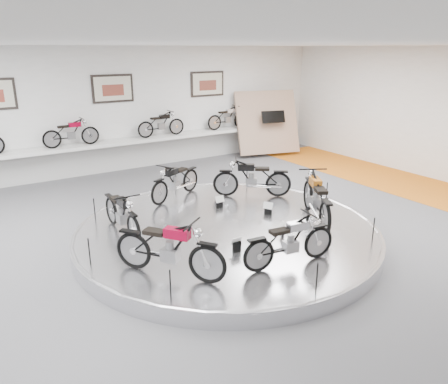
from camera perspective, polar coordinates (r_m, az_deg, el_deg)
floor at (r=9.22m, az=1.42°, el=-6.91°), size 16.00×16.00×0.00m
ceiling at (r=8.34m, az=1.64°, el=18.81°), size 16.00×16.00×0.00m
wall_back at (r=14.79m, az=-14.16°, el=10.28°), size 16.00×0.00×16.00m
orange_carpet_strip at (r=13.97m, az=25.20°, el=0.20°), size 2.40×12.60×0.01m
dado_band at (r=15.03m, az=-13.71°, el=4.79°), size 15.68×0.04×1.10m
display_platform at (r=9.38m, az=0.39°, el=-5.43°), size 6.40×6.40×0.30m
platform_rim at (r=9.33m, az=0.39°, el=-4.76°), size 6.40×6.40×0.10m
shelf at (r=14.67m, az=-13.47°, el=6.30°), size 11.00×0.55×0.10m
poster_center at (r=14.68m, az=-14.32°, el=12.96°), size 1.35×0.06×0.88m
poster_right at (r=16.14m, az=-2.17°, el=13.93°), size 1.35×0.06×0.88m
display_panel at (r=16.79m, az=5.67°, el=9.04°), size 2.56×1.52×2.30m
shelf_bike_b at (r=14.18m, az=-19.33°, el=7.08°), size 1.22×0.43×0.73m
shelf_bike_c at (r=15.14m, az=-8.20°, el=8.58°), size 1.22×0.43×0.73m
shelf_bike_d at (r=16.44m, az=0.48°, el=9.52°), size 1.22×0.43×0.73m
bike_a at (r=11.08m, az=3.69°, el=1.86°), size 1.73×1.44×0.99m
bike_b at (r=11.02m, az=-6.37°, el=1.50°), size 1.65×1.17×0.92m
bike_c at (r=9.06m, az=-13.24°, el=-2.63°), size 0.57×1.58×0.93m
bike_d at (r=7.27m, az=-7.20°, el=-7.25°), size 1.50×1.76×1.02m
bike_e at (r=7.67m, az=8.59°, el=-6.32°), size 1.60×0.74×0.91m
bike_f at (r=9.65m, az=12.00°, el=-0.75°), size 1.48×1.92×1.08m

